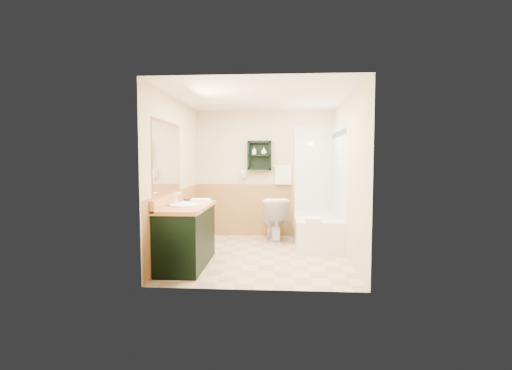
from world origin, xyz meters
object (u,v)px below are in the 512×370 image
object	(u,v)px
vanity_book	(184,193)
wall_shelf	(259,155)
vanity	(187,235)
soap_bottle_b	(264,152)
soap_bottle_a	(254,153)
hair_dryer	(244,174)
toilet	(273,219)
bathtub	(316,230)

from	to	relation	value
vanity_book	wall_shelf	bearing A→B (deg)	33.87
vanity	soap_bottle_b	bearing A→B (deg)	63.81
vanity	soap_bottle_a	world-z (taller)	soap_bottle_a
wall_shelf	soap_bottle_a	bearing A→B (deg)	-177.02
soap_bottle_b	hair_dryer	bearing A→B (deg)	175.54
hair_dryer	toilet	size ratio (longest dim) A/B	0.30
hair_dryer	bathtub	bearing A→B (deg)	-25.63
vanity_book	hair_dryer	bearing A→B (deg)	42.72
vanity	vanity_book	bearing A→B (deg)	107.38
bathtub	toilet	world-z (taller)	toilet
soap_bottle_a	soap_bottle_b	size ratio (longest dim) A/B	1.09
bathtub	vanity_book	bearing A→B (deg)	-157.62
wall_shelf	hair_dryer	world-z (taller)	wall_shelf
wall_shelf	hair_dryer	bearing A→B (deg)	175.24
vanity	bathtub	bearing A→B (deg)	35.82
vanity	soap_bottle_a	size ratio (longest dim) A/B	9.14
soap_bottle_b	bathtub	bearing A→B (deg)	-32.79
hair_dryer	toilet	bearing A→B (deg)	-33.63
toilet	soap_bottle_b	distance (m)	1.29
hair_dryer	vanity_book	world-z (taller)	hair_dryer
hair_dryer	toilet	distance (m)	1.06
toilet	soap_bottle_b	world-z (taller)	soap_bottle_b
wall_shelf	bathtub	size ratio (longest dim) A/B	0.37
vanity_book	soap_bottle_b	bearing A→B (deg)	31.67
toilet	wall_shelf	bearing A→B (deg)	-61.36
hair_dryer	soap_bottle_b	distance (m)	0.57
hair_dryer	vanity_book	bearing A→B (deg)	-116.96
bathtub	soap_bottle_a	distance (m)	1.85
vanity	vanity_book	distance (m)	0.77
hair_dryer	soap_bottle_b	xyz separation A→B (m)	(0.38, -0.03, 0.42)
vanity	bathtub	xyz separation A→B (m)	(1.92, 1.39, -0.17)
toilet	soap_bottle_a	world-z (taller)	soap_bottle_a
wall_shelf	vanity_book	world-z (taller)	wall_shelf
wall_shelf	vanity_book	xyz separation A→B (m)	(-1.06, -1.47, -0.58)
soap_bottle_a	wall_shelf	bearing A→B (deg)	2.98
bathtub	hair_dryer	bearing A→B (deg)	154.37
hair_dryer	wall_shelf	bearing A→B (deg)	-4.76
wall_shelf	hair_dryer	size ratio (longest dim) A/B	2.29
wall_shelf	soap_bottle_a	size ratio (longest dim) A/B	3.78
wall_shelf	soap_bottle_b	xyz separation A→B (m)	(0.08, -0.01, 0.07)
hair_dryer	soap_bottle_b	world-z (taller)	soap_bottle_b
toilet	vanity_book	world-z (taller)	vanity_book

